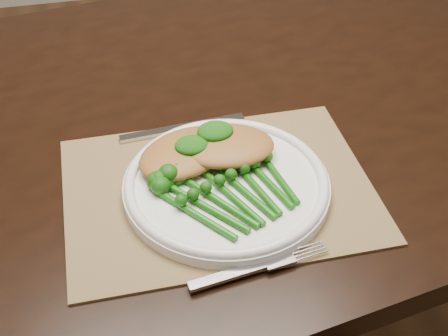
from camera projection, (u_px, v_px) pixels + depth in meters
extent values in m
cube|color=black|center=(209.00, 117.00, 1.03)|extent=(1.73, 1.15, 0.04)
cube|color=olive|center=(218.00, 189.00, 0.87)|extent=(0.42, 0.31, 0.00)
cylinder|color=white|center=(226.00, 187.00, 0.86)|extent=(0.28, 0.28, 0.02)
torus|color=white|center=(226.00, 181.00, 0.85)|extent=(0.28, 0.28, 0.01)
cube|color=silver|center=(145.00, 135.00, 0.95)|extent=(0.08, 0.02, 0.01)
cube|color=silver|center=(206.00, 123.00, 0.97)|extent=(0.12, 0.03, 0.00)
cube|color=silver|center=(228.00, 275.00, 0.74)|extent=(0.10, 0.03, 0.01)
ellipsoid|color=#A97031|center=(185.00, 153.00, 0.88)|extent=(0.17, 0.16, 0.03)
ellipsoid|color=#A97031|center=(224.00, 146.00, 0.88)|extent=(0.16, 0.12, 0.03)
ellipsoid|color=#0E4509|center=(192.00, 145.00, 0.86)|extent=(0.05, 0.04, 0.02)
ellipsoid|color=#0E4509|center=(215.00, 131.00, 0.88)|extent=(0.05, 0.04, 0.02)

